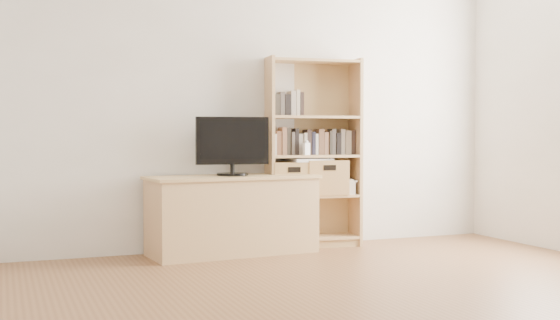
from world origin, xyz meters
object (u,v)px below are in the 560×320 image
bookshelf (313,153)px  television (232,146)px  baby_monitor (306,149)px  laptop (309,160)px  tv_stand (233,216)px  basket_left (289,178)px  basket_right (324,177)px

bookshelf → television: (-0.77, -0.11, 0.06)m
baby_monitor → laptop: (0.06, 0.07, -0.10)m
tv_stand → laptop: size_ratio=3.73×
tv_stand → baby_monitor: 0.86m
baby_monitor → television: bearing=167.4°
baby_monitor → basket_left: bearing=125.5°
television → baby_monitor: 0.67m
television → laptop: (0.73, 0.10, -0.12)m
bookshelf → basket_left: (-0.22, 0.02, -0.22)m
tv_stand → basket_right: 0.92m
bookshelf → laptop: (-0.04, -0.01, -0.06)m
baby_monitor → basket_right: 0.32m
bookshelf → baby_monitor: 0.13m
tv_stand → laptop: (0.73, 0.10, 0.45)m
basket_left → basket_right: bearing=-0.9°
tv_stand → baby_monitor: baby_monitor is taller
bookshelf → tv_stand: bearing=-166.6°
baby_monitor → basket_right: bearing=4.0°
baby_monitor → laptop: bearing=36.8°
bookshelf → basket_left: bearing=-178.8°
television → tv_stand: bearing=0.0°
tv_stand → laptop: 0.86m
tv_stand → basket_right: (0.87, 0.09, 0.30)m
bookshelf → baby_monitor: size_ratio=15.74×
basket_left → basket_right: basket_right is taller
basket_left → basket_right: 0.32m
tv_stand → baby_monitor: bearing=-2.9°
tv_stand → bookshelf: size_ratio=0.82×
basket_left → basket_right: size_ratio=0.96×
bookshelf → basket_right: size_ratio=4.52×
basket_right → laptop: size_ratio=1.01×
tv_stand → baby_monitor: (0.67, 0.02, 0.54)m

